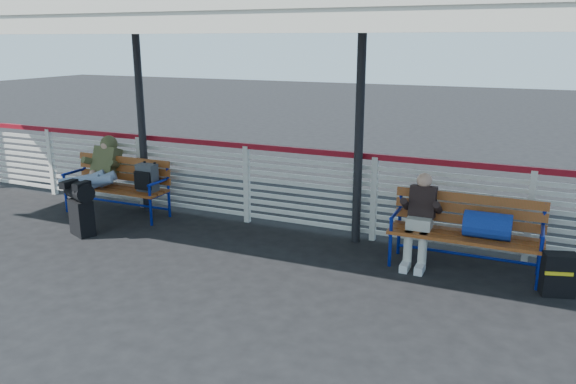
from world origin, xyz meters
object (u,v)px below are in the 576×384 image
at_px(bench_left, 126,180).
at_px(suitcase_side, 558,274).
at_px(companion_person, 420,218).
at_px(bench_right, 475,226).
at_px(traveler_man, 94,176).
at_px(luggage_stack, 81,206).

relative_size(bench_left, suitcase_side, 3.68).
bearing_deg(companion_person, bench_right, 1.17).
xyz_separation_m(bench_left, suitcase_side, (6.29, -0.43, -0.34)).
relative_size(traveler_man, suitcase_side, 3.35).
xyz_separation_m(bench_right, suitcase_side, (0.94, -0.31, -0.34)).
distance_m(bench_left, suitcase_side, 6.32).
bearing_deg(luggage_stack, companion_person, 33.71).
relative_size(bench_right, traveler_man, 1.10).
height_order(luggage_stack, traveler_man, traveler_man).
xyz_separation_m(bench_right, traveler_man, (-5.67, -0.23, 0.11)).
xyz_separation_m(traveler_man, suitcase_side, (6.61, -0.08, -0.45)).
relative_size(luggage_stack, bench_left, 0.44).
height_order(companion_person, suitcase_side, companion_person).
distance_m(luggage_stack, companion_person, 4.75).
height_order(bench_left, companion_person, companion_person).
bearing_deg(traveler_man, companion_person, 2.49).
bearing_deg(bench_left, bench_right, -1.26).
height_order(bench_left, traveler_man, traveler_man).
bearing_deg(bench_right, bench_left, 178.74).
bearing_deg(suitcase_side, traveler_man, 162.61).
xyz_separation_m(luggage_stack, bench_right, (5.33, 0.92, 0.15)).
xyz_separation_m(bench_left, traveler_man, (-0.32, -0.35, 0.11)).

